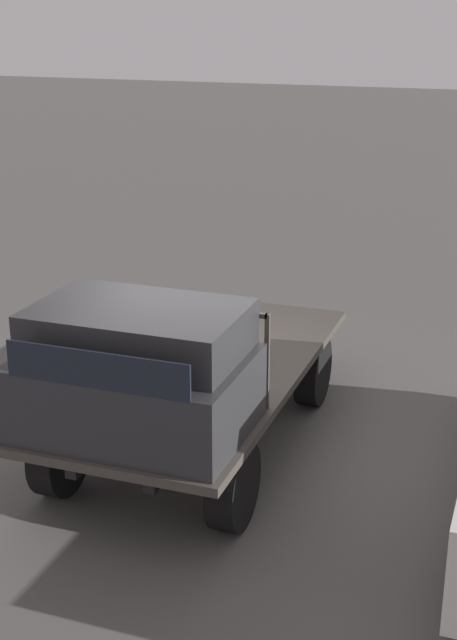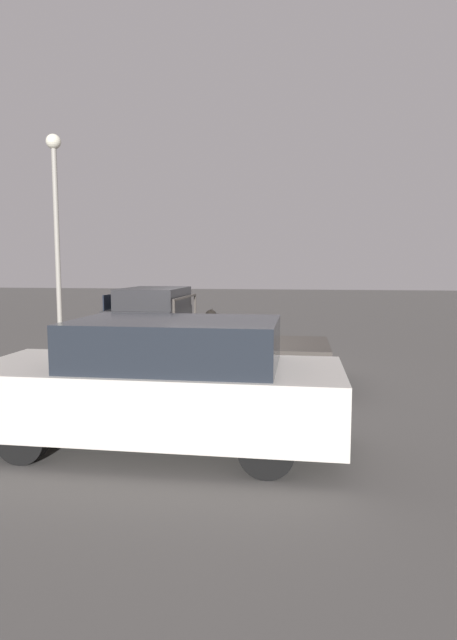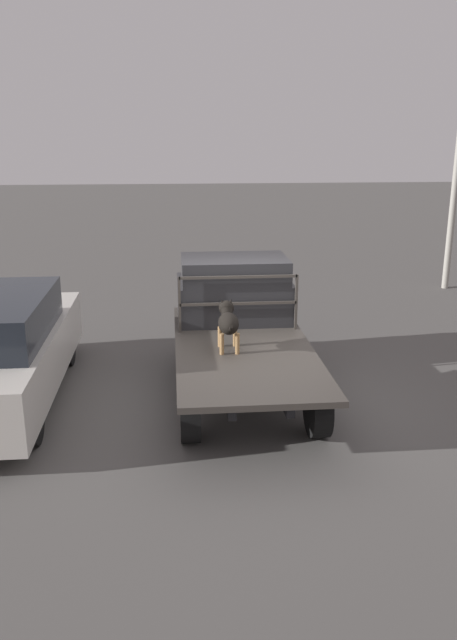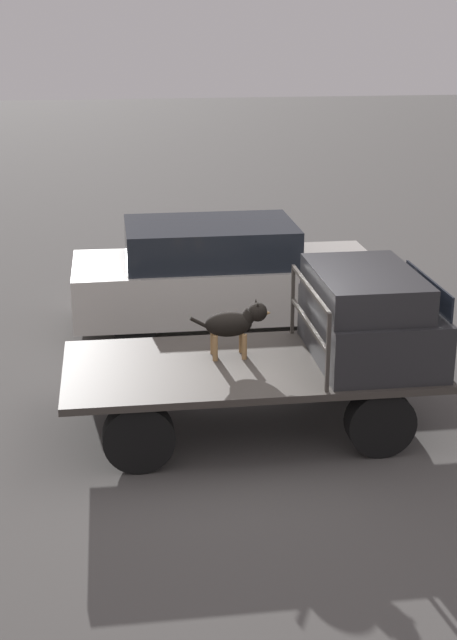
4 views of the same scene
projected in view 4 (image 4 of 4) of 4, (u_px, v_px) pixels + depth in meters
name	position (u px, v px, depth m)	size (l,w,h in m)	color
ground_plane	(249.00, 428.00, 10.21)	(80.00, 80.00, 0.00)	#514F4C
flatbed_truck	(250.00, 380.00, 10.01)	(4.14, 1.93, 0.80)	black
truck_cab	(369.00, 317.00, 9.95)	(1.29, 1.81, 1.02)	#28282B
truck_headboard	(309.00, 312.00, 9.84)	(0.04, 1.81, 0.86)	#3D3833
dog	(235.00, 323.00, 10.01)	(0.92, 0.28, 0.66)	#9E7547
parked_sedan	(221.00, 275.00, 13.23)	(4.47, 1.77, 1.59)	black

